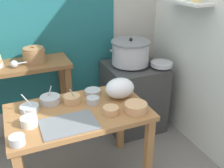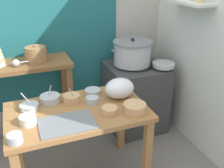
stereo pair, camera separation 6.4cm
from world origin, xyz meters
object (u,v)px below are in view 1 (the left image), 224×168
(prep_bowl_2, at_px, (50,99))
(prep_bowl_4, at_px, (29,121))
(ladle, at_px, (16,64))
(wide_pan, at_px, (162,64))
(prep_bowl_6, at_px, (136,107))
(back_shelf_table, at_px, (22,85))
(prep_bowl_0, at_px, (93,100))
(prep_bowl_1, at_px, (111,110))
(stove_block, at_px, (133,96))
(plastic_bag, at_px, (120,88))
(prep_bowl_5, at_px, (30,108))
(clay_pot, at_px, (34,55))
(prep_bowl_7, at_px, (93,92))
(serving_tray, at_px, (69,124))
(prep_bowl_3, at_px, (72,99))
(prep_table, at_px, (79,122))
(prep_bowl_8, at_px, (17,140))
(steamer_pot, at_px, (130,52))

(prep_bowl_2, relative_size, prep_bowl_4, 1.21)
(ladle, distance_m, wide_pan, 1.46)
(ladle, height_order, prep_bowl_2, ladle)
(prep_bowl_6, bearing_deg, back_shelf_table, 130.04)
(prep_bowl_0, xyz_separation_m, prep_bowl_1, (0.08, -0.20, -0.00))
(stove_block, distance_m, prep_bowl_2, 1.13)
(plastic_bag, height_order, prep_bowl_5, plastic_bag)
(clay_pot, bearing_deg, back_shelf_table, -180.00)
(wide_pan, height_order, prep_bowl_5, prep_bowl_5)
(back_shelf_table, bearing_deg, prep_bowl_4, -91.05)
(prep_bowl_5, bearing_deg, prep_bowl_6, -23.06)
(back_shelf_table, xyz_separation_m, ladle, (-0.02, -0.07, 0.26))
(back_shelf_table, bearing_deg, prep_bowl_5, -88.89)
(wide_pan, xyz_separation_m, prep_bowl_4, (-1.42, -0.51, -0.04))
(clay_pot, distance_m, wide_pan, 1.30)
(prep_bowl_2, height_order, prep_bowl_5, prep_bowl_5)
(prep_bowl_0, relative_size, prep_bowl_7, 0.76)
(prep_bowl_1, xyz_separation_m, prep_bowl_4, (-0.60, 0.07, 0.01))
(back_shelf_table, relative_size, prep_bowl_2, 5.81)
(serving_tray, bearing_deg, ladle, 107.90)
(ladle, xyz_separation_m, prep_bowl_5, (0.04, -0.53, -0.19))
(prep_bowl_3, relative_size, prep_bowl_6, 0.79)
(prep_bowl_2, bearing_deg, prep_table, -49.27)
(prep_bowl_4, bearing_deg, clay_pot, 78.09)
(back_shelf_table, distance_m, prep_bowl_3, 0.70)
(prep_table, xyz_separation_m, prep_bowl_0, (0.14, 0.06, 0.14))
(plastic_bag, relative_size, prep_bowl_0, 2.38)
(clay_pot, relative_size, prep_bowl_6, 1.18)
(prep_bowl_1, distance_m, prep_bowl_3, 0.37)
(prep_bowl_1, bearing_deg, clay_pot, 116.03)
(ladle, relative_size, wide_pan, 1.29)
(prep_bowl_2, distance_m, prep_bowl_7, 0.38)
(clay_pot, height_order, prep_bowl_5, clay_pot)
(clay_pot, relative_size, prep_bowl_2, 1.27)
(prep_bowl_6, height_order, prep_bowl_8, prep_bowl_6)
(stove_block, relative_size, prep_bowl_7, 5.60)
(prep_bowl_5, bearing_deg, prep_bowl_8, -107.21)
(prep_table, relative_size, plastic_bag, 4.36)
(steamer_pot, xyz_separation_m, prep_bowl_5, (-1.12, -0.49, -0.16))
(prep_bowl_5, bearing_deg, prep_bowl_4, -97.21)
(prep_bowl_5, bearing_deg, prep_bowl_0, -9.15)
(prep_bowl_6, bearing_deg, prep_bowl_1, 166.54)
(prep_bowl_3, xyz_separation_m, prep_bowl_4, (-0.37, -0.21, 0.00))
(prep_bowl_2, bearing_deg, steamer_pot, 24.09)
(steamer_pot, height_order, plastic_bag, steamer_pot)
(serving_tray, height_order, prep_bowl_0, prep_bowl_0)
(clay_pot, xyz_separation_m, prep_bowl_4, (-0.17, -0.81, -0.21))
(wide_pan, relative_size, prep_bowl_0, 2.17)
(prep_bowl_7, bearing_deg, plastic_bag, -36.51)
(ladle, distance_m, prep_bowl_1, 1.03)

